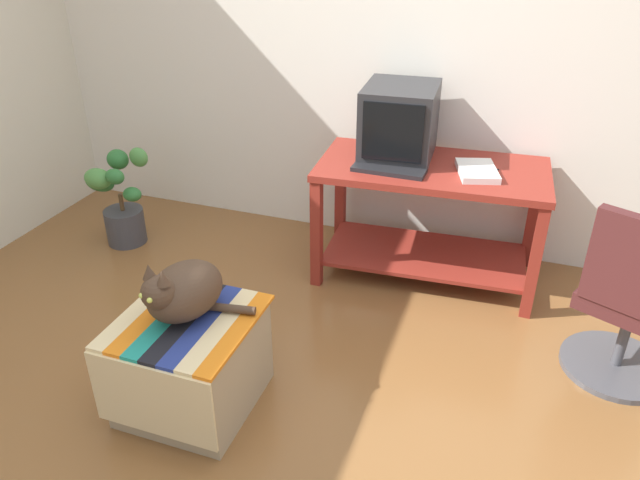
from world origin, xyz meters
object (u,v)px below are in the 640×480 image
tv_monitor (399,122)px  office_chair (629,308)px  ottoman_with_blanket (191,362)px  cat (182,291)px  desk (429,203)px  keyboard (389,169)px  book (477,171)px  potted_plant (120,204)px

tv_monitor → office_chair: 1.53m
ottoman_with_blanket → cat: bearing=115.0°
ottoman_with_blanket → desk: bearing=62.0°
keyboard → cat: cat is taller
tv_monitor → book: bearing=-18.7°
tv_monitor → keyboard: size_ratio=1.24×
desk → office_chair: office_chair is taller
book → cat: (-1.02, -1.38, -0.14)m
book → ottoman_with_blanket: 1.80m
tv_monitor → cat: (-0.55, -1.51, -0.32)m
desk → book: (0.25, -0.03, 0.24)m
desk → keyboard: keyboard is taller
tv_monitor → keyboard: bearing=-90.9°
potted_plant → ottoman_with_blanket: bearing=-44.4°
book → cat: 1.72m
office_chair → potted_plant: bearing=17.5°
desk → keyboard: (-0.21, -0.16, 0.24)m
ottoman_with_blanket → office_chair: (1.80, 0.84, 0.16)m
tv_monitor → potted_plant: (-1.74, -0.36, -0.63)m
tv_monitor → keyboard: tv_monitor is taller
ottoman_with_blanket → keyboard: bearing=66.7°
ottoman_with_blanket → office_chair: size_ratio=0.68×
desk → ottoman_with_blanket: desk is taller
desk → office_chair: (1.04, -0.60, -0.09)m
keyboard → ottoman_with_blanket: bearing=-112.4°
keyboard → potted_plant: keyboard is taller
keyboard → book: size_ratio=1.35×
potted_plant → cat: bearing=-44.0°
desk → potted_plant: (-1.97, -0.27, -0.20)m
ottoman_with_blanket → book: bearing=54.4°
keyboard → office_chair: bearing=-18.6°
office_chair → desk: bearing=-6.3°
keyboard → office_chair: (1.25, -0.44, -0.33)m
desk → office_chair: bearing=-34.1°
office_chair → keyboard: bearing=4.4°
tv_monitor → ottoman_with_blanket: (-0.54, -1.53, -0.68)m
desk → tv_monitor: size_ratio=2.67×
desk → cat: cat is taller
potted_plant → office_chair: 3.02m
tv_monitor → book: tv_monitor is taller
keyboard → book: (0.46, 0.13, 0.01)m
cat → office_chair: size_ratio=0.51×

